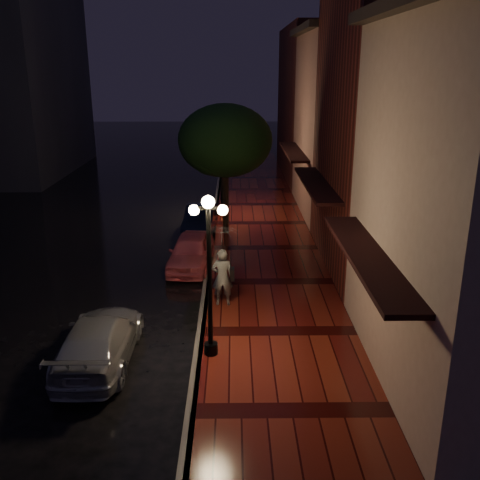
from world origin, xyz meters
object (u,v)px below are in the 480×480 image
(streetlamp_near, at_px, (209,268))
(pink_car, at_px, (191,251))
(streetlamp_far, at_px, (221,168))
(woman_with_umbrella, at_px, (222,253))
(silver_car, at_px, (99,340))
(navy_car, at_px, (200,219))
(street_tree, at_px, (225,143))
(parking_meter, at_px, (210,276))

(streetlamp_near, bearing_deg, pink_car, 98.60)
(streetlamp_far, height_order, woman_with_umbrella, streetlamp_far)
(pink_car, xyz_separation_m, woman_with_umbrella, (1.29, -3.74, 1.23))
(pink_car, height_order, silver_car, pink_car)
(navy_car, height_order, silver_car, silver_car)
(street_tree, bearing_deg, woman_with_umbrella, -90.04)
(pink_car, distance_m, parking_meter, 3.33)
(streetlamp_near, bearing_deg, woman_with_umbrella, 85.34)
(street_tree, bearing_deg, parking_meter, -93.31)
(navy_car, bearing_deg, street_tree, -17.72)
(woman_with_umbrella, bearing_deg, parking_meter, -52.71)
(streetlamp_far, relative_size, pink_car, 1.13)
(silver_car, distance_m, woman_with_umbrella, 4.70)
(street_tree, height_order, pink_car, street_tree)
(streetlamp_near, relative_size, pink_car, 1.13)
(streetlamp_near, xyz_separation_m, silver_car, (-2.91, -0.14, -1.96))
(pink_car, relative_size, silver_car, 0.87)
(street_tree, relative_size, pink_car, 1.52)
(navy_car, distance_m, parking_meter, 7.86)
(silver_car, relative_size, parking_meter, 3.52)
(streetlamp_near, height_order, streetlamp_far, same)
(parking_meter, bearing_deg, streetlamp_far, 67.73)
(pink_car, distance_m, silver_car, 7.23)
(street_tree, height_order, navy_car, street_tree)
(pink_car, distance_m, navy_car, 4.61)
(navy_car, relative_size, silver_car, 0.87)
(silver_car, xyz_separation_m, parking_meter, (2.74, 3.77, 0.27))
(streetlamp_far, bearing_deg, silver_car, -101.63)
(streetlamp_far, xyz_separation_m, navy_car, (-0.95, -2.54, -1.97))
(streetlamp_far, relative_size, silver_car, 0.98)
(streetlamp_far, height_order, navy_car, streetlamp_far)
(navy_car, bearing_deg, streetlamp_far, 72.93)
(pink_car, relative_size, woman_with_umbrella, 1.46)
(silver_car, relative_size, woman_with_umbrella, 1.68)
(streetlamp_near, bearing_deg, navy_car, 94.74)
(street_tree, xyz_separation_m, silver_car, (-3.17, -11.13, -3.61))
(streetlamp_far, bearing_deg, parking_meter, -90.92)
(streetlamp_far, distance_m, woman_with_umbrella, 10.92)
(woman_with_umbrella, bearing_deg, streetlamp_near, 84.31)
(streetlamp_far, xyz_separation_m, street_tree, (0.26, -3.01, 1.64))
(streetlamp_near, height_order, navy_car, streetlamp_near)
(street_tree, xyz_separation_m, parking_meter, (-0.42, -7.35, -3.34))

